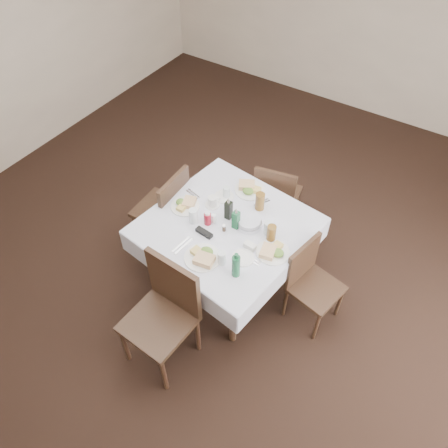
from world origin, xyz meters
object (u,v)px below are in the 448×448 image
object	(u,v)px
water_w	(193,216)
water_s	(222,258)
water_n	(226,192)
green_bottle	(236,266)
bread_basket	(249,223)
chair_east	(309,278)
water_e	(268,228)
dining_table	(226,231)
coffee_mug	(213,202)
chair_west	(167,207)
oil_cruet_dark	(229,209)
chair_south	(166,308)
ketchup_bottle	(208,218)
oil_cruet_green	(236,219)
chair_north	(276,195)

from	to	relation	value
water_w	water_s	bearing A→B (deg)	-28.51
water_n	green_bottle	world-z (taller)	green_bottle
water_s	bread_basket	size ratio (longest dim) A/B	0.56
chair_east	water_e	size ratio (longest dim) A/B	6.61
dining_table	coffee_mug	bearing A→B (deg)	150.14
chair_west	water_n	size ratio (longest dim) A/B	8.11
dining_table	chair_east	bearing A→B (deg)	6.32
oil_cruet_dark	chair_south	bearing A→B (deg)	-88.48
water_w	ketchup_bottle	distance (m)	0.12
oil_cruet_green	green_bottle	size ratio (longest dim) A/B	0.91
dining_table	water_n	bearing A→B (deg)	122.92
water_e	chair_north	bearing A→B (deg)	111.14
chair_north	chair_south	bearing A→B (deg)	-92.39
oil_cruet_green	chair_north	bearing A→B (deg)	91.25
oil_cruet_dark	coffee_mug	xyz separation A→B (m)	(-0.20, 0.05, -0.06)
water_w	oil_cruet_green	bearing A→B (deg)	23.01
bread_basket	oil_cruet_green	distance (m)	0.13
chair_south	oil_cruet_dark	distance (m)	0.97
water_w	green_bottle	size ratio (longest dim) A/B	0.56
chair_north	oil_cruet_green	bearing A→B (deg)	-88.75
ketchup_bottle	water_e	bearing A→B (deg)	20.55
dining_table	oil_cruet_dark	size ratio (longest dim) A/B	6.28
chair_north	chair_west	bearing A→B (deg)	-136.07
chair_north	water_e	bearing A→B (deg)	-68.86
bread_basket	oil_cruet_green	world-z (taller)	oil_cruet_green
chair_south	water_w	distance (m)	0.81
water_e	ketchup_bottle	xyz separation A→B (m)	(-0.48, -0.18, -0.00)
water_e	dining_table	bearing A→B (deg)	-162.71
coffee_mug	chair_south	bearing A→B (deg)	-77.27
bread_basket	oil_cruet_green	bearing A→B (deg)	-139.29
chair_east	water_n	size ratio (longest dim) A/B	7.21
ketchup_bottle	oil_cruet_dark	bearing A→B (deg)	54.79
water_s	oil_cruet_dark	xyz separation A→B (m)	(-0.22, 0.44, 0.04)
water_e	water_s	bearing A→B (deg)	-107.56
chair_east	water_n	distance (m)	1.04
chair_south	water_e	bearing A→B (deg)	70.18
water_w	ketchup_bottle	size ratio (longest dim) A/B	1.03
water_s	coffee_mug	world-z (taller)	water_s
dining_table	water_n	size ratio (longest dim) A/B	12.48
ketchup_bottle	chair_west	bearing A→B (deg)	166.52
chair_west	green_bottle	distance (m)	1.20
chair_west	water_e	size ratio (longest dim) A/B	7.44
chair_east	oil_cruet_dark	world-z (taller)	oil_cruet_dark
chair_south	oil_cruet_dark	xyz separation A→B (m)	(-0.02, 0.93, 0.27)
water_n	oil_cruet_green	distance (m)	0.38
coffee_mug	green_bottle	size ratio (longest dim) A/B	0.54
chair_west	ketchup_bottle	xyz separation A→B (m)	(0.58, -0.14, 0.29)
water_e	bread_basket	xyz separation A→B (m)	(-0.17, -0.01, -0.03)
chair_east	water_e	world-z (taller)	water_e
water_w	oil_cruet_green	distance (m)	0.36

